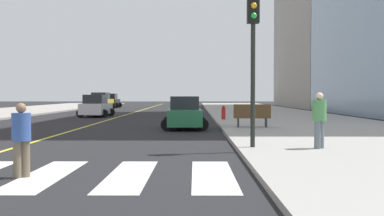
# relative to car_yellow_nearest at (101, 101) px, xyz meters

# --- Properties ---
(sidewalk_kerb_east) EXTENTS (10.00, 120.00, 0.15)m
(sidewalk_kerb_east) POSITION_rel_car_yellow_nearest_xyz_m (17.24, -27.96, -0.85)
(sidewalk_kerb_east) COLOR #9E9B93
(sidewalk_kerb_east) RESTS_ON ground
(lane_divider_paint) EXTENTS (0.16, 80.00, 0.01)m
(lane_divider_paint) POSITION_rel_car_yellow_nearest_xyz_m (5.04, -7.96, -0.92)
(lane_divider_paint) COLOR yellow
(lane_divider_paint) RESTS_ON ground
(parking_garage_concrete) EXTENTS (18.00, 24.00, 25.53)m
(parking_garage_concrete) POSITION_rel_car_yellow_nearest_xyz_m (32.93, 9.97, 11.84)
(parking_garage_concrete) COLOR #9E9B93
(parking_garage_concrete) RESTS_ON ground
(car_yellow_nearest) EXTENTS (2.90, 4.52, 1.98)m
(car_yellow_nearest) POSITION_rel_car_yellow_nearest_xyz_m (0.00, 0.00, 0.00)
(car_yellow_nearest) COLOR gold
(car_yellow_nearest) RESTS_ON ground
(car_black_second) EXTENTS (2.61, 4.17, 1.87)m
(car_black_second) POSITION_rel_car_yellow_nearest_xyz_m (-0.09, 6.43, -0.05)
(car_black_second) COLOR black
(car_black_second) RESTS_ON ground
(car_green_third) EXTENTS (2.38, 3.75, 1.65)m
(car_green_third) POSITION_rel_car_yellow_nearest_xyz_m (10.44, -30.56, -0.15)
(car_green_third) COLOR #236B42
(car_green_third) RESTS_ON ground
(car_white_fourth) EXTENTS (2.53, 3.95, 1.73)m
(car_white_fourth) POSITION_rel_car_yellow_nearest_xyz_m (3.23, -17.87, -0.11)
(car_white_fourth) COLOR silver
(car_white_fourth) RESTS_ON ground
(traffic_light_near_corner) EXTENTS (0.36, 0.41, 4.75)m
(traffic_light_near_corner) POSITION_rel_car_yellow_nearest_xyz_m (12.71, -39.88, 2.56)
(traffic_light_near_corner) COLOR black
(traffic_light_near_corner) RESTS_ON sidewalk_kerb_east
(park_bench) EXTENTS (1.85, 0.73, 1.12)m
(park_bench) POSITION_rel_car_yellow_nearest_xyz_m (13.75, -31.37, -0.24)
(park_bench) COLOR brown
(park_bench) RESTS_ON sidewalk_kerb_east
(pedestrian_crossing) EXTENTS (0.39, 0.39, 1.57)m
(pedestrian_crossing) POSITION_rel_car_yellow_nearest_xyz_m (7.32, -44.24, -0.06)
(pedestrian_crossing) COLOR brown
(pedestrian_crossing) RESTS_ON ground
(pedestrian_waiting_east) EXTENTS (0.41, 0.41, 1.66)m
(pedestrian_waiting_east) POSITION_rel_car_yellow_nearest_xyz_m (14.64, -40.22, 0.14)
(pedestrian_waiting_east) COLOR slate
(pedestrian_waiting_east) RESTS_ON sidewalk_kerb_east
(fire_hydrant) EXTENTS (0.26, 0.26, 0.89)m
(fire_hydrant) POSITION_rel_car_yellow_nearest_xyz_m (12.80, -24.32, -0.35)
(fire_hydrant) COLOR red
(fire_hydrant) RESTS_ON sidewalk_kerb_east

